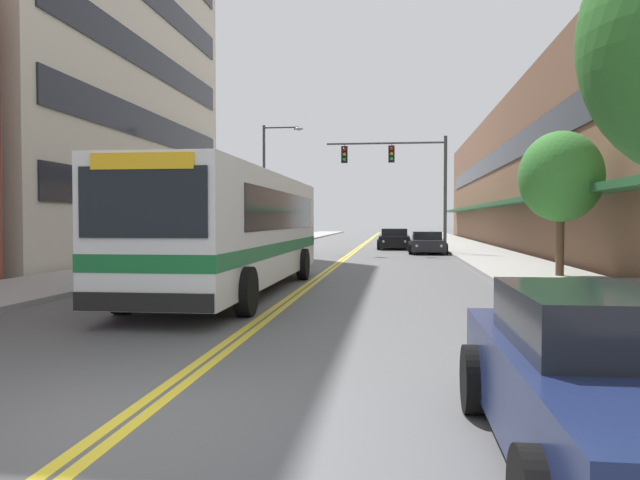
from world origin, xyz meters
TOP-DOWN VIEW (x-y plane):
  - ground_plane at (0.00, 37.00)m, footprint 240.00×240.00m
  - sidewalk_left at (-7.34, 37.00)m, footprint 3.68×106.00m
  - sidewalk_right at (7.34, 37.00)m, footprint 3.68×106.00m
  - centre_line at (0.00, 37.00)m, footprint 0.34×106.00m
  - storefront_row_right at (13.41, 37.00)m, footprint 9.10×68.00m
  - city_bus at (-1.71, 10.68)m, footprint 2.89×12.54m
  - car_beige_parked_left_near at (-4.36, 30.69)m, footprint 2.20×4.37m
  - car_dark_grey_parked_left_far at (-4.44, 21.01)m, footprint 2.20×4.83m
  - car_navy_parked_right_foreground at (4.26, -0.83)m, footprint 2.08×4.64m
  - car_charcoal_parked_right_mid at (4.31, 30.64)m, footprint 2.13×4.77m
  - car_black_moving_lead at (2.43, 35.74)m, footprint 2.20×4.67m
  - traffic_signal_mast at (2.96, 28.88)m, footprint 6.60×0.38m
  - street_lamp_left_far at (-4.95, 30.80)m, footprint 2.45×0.28m
  - street_tree_right_mid at (7.77, 14.99)m, footprint 2.64×2.64m

SIDE VIEW (x-z plane):
  - ground_plane at x=0.00m, z-range 0.00..0.00m
  - centre_line at x=0.00m, z-range 0.00..0.01m
  - sidewalk_left at x=-7.34m, z-range 0.00..0.14m
  - sidewalk_right at x=7.34m, z-range 0.00..0.14m
  - car_charcoal_parked_right_mid at x=4.31m, z-range -0.04..1.22m
  - car_dark_grey_parked_left_far at x=-4.44m, z-range -0.04..1.26m
  - car_beige_parked_left_near at x=-4.36m, z-range -0.05..1.31m
  - car_black_moving_lead at x=2.43m, z-range -0.04..1.31m
  - car_navy_parked_right_foreground at x=4.26m, z-range -0.04..1.35m
  - city_bus at x=-1.71m, z-range 0.21..3.32m
  - street_tree_right_mid at x=7.77m, z-range 0.99..5.61m
  - street_lamp_left_far at x=-4.95m, z-range 0.76..8.31m
  - traffic_signal_mast at x=2.96m, z-range 1.40..7.91m
  - storefront_row_right at x=13.41m, z-range 0.00..9.87m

